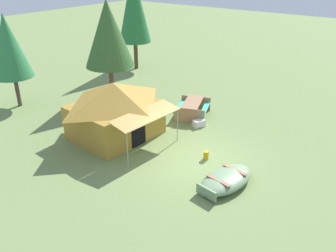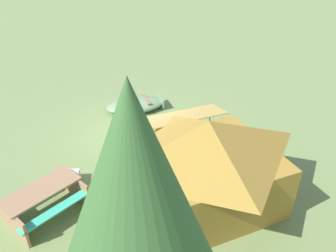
{
  "view_description": "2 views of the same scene",
  "coord_description": "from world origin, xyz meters",
  "px_view_note": "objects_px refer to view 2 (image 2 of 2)",
  "views": [
    {
      "loc": [
        -9.93,
        -5.96,
        7.09
      ],
      "look_at": [
        -0.36,
        1.1,
        1.29
      ],
      "focal_mm": 37.18,
      "sensor_mm": 36.0,
      "label": 1
    },
    {
      "loc": [
        3.55,
        9.27,
        6.11
      ],
      "look_at": [
        -0.76,
        1.14,
        0.73
      ],
      "focal_mm": 35.02,
      "sensor_mm": 36.0,
      "label": 2
    }
  ],
  "objects_px": {
    "picnic_table": "(42,197)",
    "fuel_can": "(123,129)",
    "pine_tree_far_center": "(138,244)",
    "cooler_box": "(70,177)",
    "beached_rowboat": "(136,105)",
    "canvas_cabin_tent": "(206,162)"
  },
  "relations": [
    {
      "from": "canvas_cabin_tent",
      "to": "pine_tree_far_center",
      "type": "relative_size",
      "value": 0.8
    },
    {
      "from": "beached_rowboat",
      "to": "picnic_table",
      "type": "relative_size",
      "value": 1.09
    },
    {
      "from": "pine_tree_far_center",
      "to": "canvas_cabin_tent",
      "type": "bearing_deg",
      "value": -133.48
    },
    {
      "from": "canvas_cabin_tent",
      "to": "fuel_can",
      "type": "relative_size",
      "value": 12.45
    },
    {
      "from": "picnic_table",
      "to": "pine_tree_far_center",
      "type": "bearing_deg",
      "value": 97.53
    },
    {
      "from": "canvas_cabin_tent",
      "to": "picnic_table",
      "type": "xyz_separation_m",
      "value": [
        3.77,
        -1.54,
        -0.79
      ]
    },
    {
      "from": "fuel_can",
      "to": "cooler_box",
      "type": "bearing_deg",
      "value": 37.28
    },
    {
      "from": "picnic_table",
      "to": "fuel_can",
      "type": "distance_m",
      "value": 4.15
    },
    {
      "from": "fuel_can",
      "to": "pine_tree_far_center",
      "type": "height_order",
      "value": "pine_tree_far_center"
    },
    {
      "from": "canvas_cabin_tent",
      "to": "cooler_box",
      "type": "height_order",
      "value": "canvas_cabin_tent"
    },
    {
      "from": "picnic_table",
      "to": "beached_rowboat",
      "type": "bearing_deg",
      "value": -135.98
    },
    {
      "from": "beached_rowboat",
      "to": "pine_tree_far_center",
      "type": "height_order",
      "value": "pine_tree_far_center"
    },
    {
      "from": "picnic_table",
      "to": "cooler_box",
      "type": "relative_size",
      "value": 4.17
    },
    {
      "from": "canvas_cabin_tent",
      "to": "picnic_table",
      "type": "height_order",
      "value": "canvas_cabin_tent"
    },
    {
      "from": "cooler_box",
      "to": "pine_tree_far_center",
      "type": "height_order",
      "value": "pine_tree_far_center"
    },
    {
      "from": "beached_rowboat",
      "to": "fuel_can",
      "type": "relative_size",
      "value": 7.34
    },
    {
      "from": "picnic_table",
      "to": "pine_tree_far_center",
      "type": "xyz_separation_m",
      "value": [
        -0.64,
        4.84,
        3.07
      ]
    },
    {
      "from": "cooler_box",
      "to": "canvas_cabin_tent",
      "type": "bearing_deg",
      "value": 140.19
    },
    {
      "from": "fuel_can",
      "to": "pine_tree_far_center",
      "type": "distance_m",
      "value": 8.61
    },
    {
      "from": "canvas_cabin_tent",
      "to": "cooler_box",
      "type": "bearing_deg",
      "value": -39.81
    },
    {
      "from": "cooler_box",
      "to": "pine_tree_far_center",
      "type": "distance_m",
      "value": 6.67
    },
    {
      "from": "cooler_box",
      "to": "beached_rowboat",
      "type": "bearing_deg",
      "value": -136.76
    }
  ]
}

